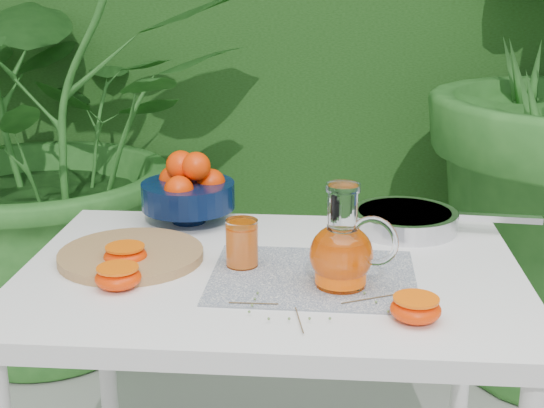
# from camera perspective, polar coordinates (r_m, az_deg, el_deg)

# --- Properties ---
(hedge_backdrop) EXTENTS (8.00, 1.65, 2.50)m
(hedge_backdrop) POSITION_cam_1_polar(r_m,az_deg,el_deg) (3.43, 3.30, 15.08)
(hedge_backdrop) COLOR #1D4313
(hedge_backdrop) RESTS_ON ground
(potted_plant_left) EXTENTS (1.99, 1.99, 1.57)m
(potted_plant_left) POSITION_cam_1_polar(r_m,az_deg,el_deg) (2.75, -16.26, 5.28)
(potted_plant_left) COLOR #276221
(potted_plant_left) RESTS_ON ground
(white_table) EXTENTS (1.00, 0.70, 0.75)m
(white_table) POSITION_cam_1_polar(r_m,az_deg,el_deg) (1.55, -0.06, -7.70)
(white_table) COLOR white
(white_table) RESTS_ON ground
(placemat) EXTENTS (0.40, 0.32, 0.00)m
(placemat) POSITION_cam_1_polar(r_m,az_deg,el_deg) (1.48, 3.09, -5.49)
(placemat) COLOR #0B1A3E
(placemat) RESTS_ON white_table
(cutting_board) EXTENTS (0.36, 0.36, 0.02)m
(cutting_board) POSITION_cam_1_polar(r_m,az_deg,el_deg) (1.59, -10.57, -3.82)
(cutting_board) COLOR #AD874E
(cutting_board) RESTS_ON white_table
(fruit_bowl) EXTENTS (0.26, 0.26, 0.17)m
(fruit_bowl) POSITION_cam_1_polar(r_m,az_deg,el_deg) (1.79, -6.30, 1.11)
(fruit_bowl) COLOR black
(fruit_bowl) RESTS_ON white_table
(juice_pitcher) EXTENTS (0.18, 0.16, 0.20)m
(juice_pitcher) POSITION_cam_1_polar(r_m,az_deg,el_deg) (1.42, 5.33, -3.56)
(juice_pitcher) COLOR white
(juice_pitcher) RESTS_ON white_table
(juice_tumbler) EXTENTS (0.08, 0.08, 0.10)m
(juice_tumbler) POSITION_cam_1_polar(r_m,az_deg,el_deg) (1.51, -2.28, -3.02)
(juice_tumbler) COLOR white
(juice_tumbler) RESTS_ON white_table
(saute_pan) EXTENTS (0.43, 0.26, 0.05)m
(saute_pan) POSITION_cam_1_polar(r_m,az_deg,el_deg) (1.76, 10.05, -1.14)
(saute_pan) COLOR silver
(saute_pan) RESTS_ON white_table
(orange_halves) EXTENTS (0.65, 0.30, 0.04)m
(orange_halves) POSITION_cam_1_polar(r_m,az_deg,el_deg) (1.42, -4.60, -5.64)
(orange_halves) COLOR #FF3502
(orange_halves) RESTS_ON white_table
(thyme_sprigs) EXTENTS (0.31, 0.20, 0.01)m
(thyme_sprigs) POSITION_cam_1_polar(r_m,az_deg,el_deg) (1.35, 2.93, -7.68)
(thyme_sprigs) COLOR brown
(thyme_sprigs) RESTS_ON white_table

